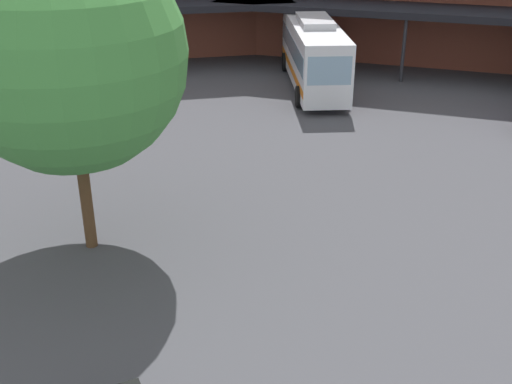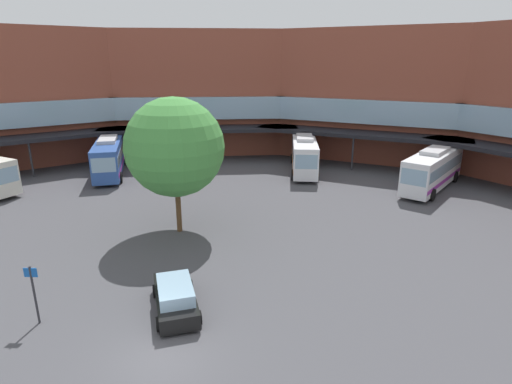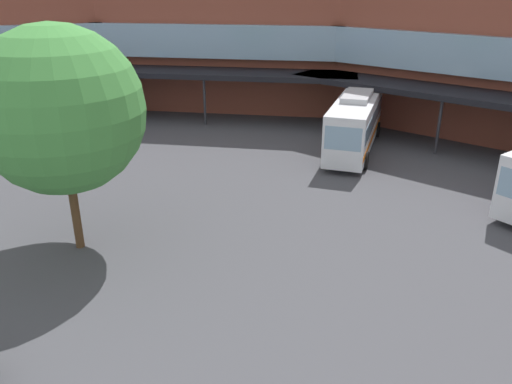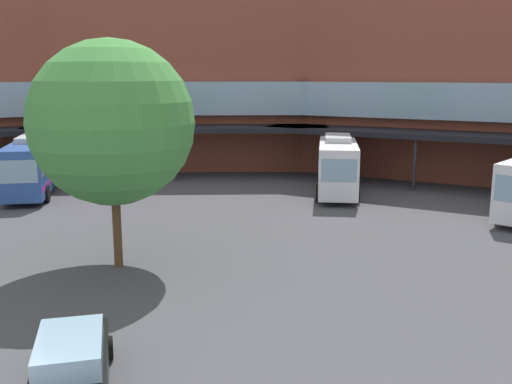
{
  "view_description": "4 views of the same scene",
  "coord_description": "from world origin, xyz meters",
  "px_view_note": "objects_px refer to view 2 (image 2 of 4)",
  "views": [
    {
      "loc": [
        2.19,
        -4.51,
        10.14
      ],
      "look_at": [
        1.33,
        11.97,
        2.26
      ],
      "focal_mm": 44.8,
      "sensor_mm": 36.0,
      "label": 1
    },
    {
      "loc": [
        6.38,
        -13.17,
        11.6
      ],
      "look_at": [
        0.98,
        16.12,
        2.05
      ],
      "focal_mm": 29.13,
      "sensor_mm": 36.0,
      "label": 2
    },
    {
      "loc": [
        11.14,
        -2.09,
        10.83
      ],
      "look_at": [
        2.79,
        16.37,
        2.25
      ],
      "focal_mm": 35.89,
      "sensor_mm": 36.0,
      "label": 3
    },
    {
      "loc": [
        7.07,
        -9.02,
        7.96
      ],
      "look_at": [
        1.57,
        14.69,
        3.01
      ],
      "focal_mm": 41.1,
      "sensor_mm": 36.0,
      "label": 4
    }
  ],
  "objects_px": {
    "bus_1": "(433,169)",
    "parked_car": "(175,297)",
    "plaza_tree": "(175,147)",
    "bus_2": "(304,154)",
    "stop_sign_post": "(34,289)",
    "bus_0": "(109,156)"
  },
  "relations": [
    {
      "from": "bus_0",
      "to": "stop_sign_post",
      "type": "bearing_deg",
      "value": -2.15
    },
    {
      "from": "bus_1",
      "to": "plaza_tree",
      "type": "distance_m",
      "value": 24.38
    },
    {
      "from": "bus_2",
      "to": "plaza_tree",
      "type": "relative_size",
      "value": 1.14
    },
    {
      "from": "plaza_tree",
      "to": "bus_0",
      "type": "bearing_deg",
      "value": 133.33
    },
    {
      "from": "bus_2",
      "to": "stop_sign_post",
      "type": "height_order",
      "value": "bus_2"
    },
    {
      "from": "plaza_tree",
      "to": "stop_sign_post",
      "type": "xyz_separation_m",
      "value": [
        -2.56,
        -11.42,
        -4.25
      ]
    },
    {
      "from": "parked_car",
      "to": "bus_2",
      "type": "bearing_deg",
      "value": -35.28
    },
    {
      "from": "plaza_tree",
      "to": "stop_sign_post",
      "type": "distance_m",
      "value": 12.45
    },
    {
      "from": "bus_1",
      "to": "parked_car",
      "type": "relative_size",
      "value": 2.24
    },
    {
      "from": "stop_sign_post",
      "to": "parked_car",
      "type": "bearing_deg",
      "value": 19.73
    },
    {
      "from": "bus_2",
      "to": "plaza_tree",
      "type": "bearing_deg",
      "value": -28.72
    },
    {
      "from": "parked_car",
      "to": "plaza_tree",
      "type": "xyz_separation_m",
      "value": [
        -3.28,
        9.32,
        5.27
      ]
    },
    {
      "from": "bus_0",
      "to": "parked_car",
      "type": "height_order",
      "value": "bus_0"
    },
    {
      "from": "bus_2",
      "to": "plaza_tree",
      "type": "distance_m",
      "value": 19.91
    },
    {
      "from": "bus_0",
      "to": "parked_car",
      "type": "bearing_deg",
      "value": 10.75
    },
    {
      "from": "plaza_tree",
      "to": "bus_2",
      "type": "bearing_deg",
      "value": 67.65
    },
    {
      "from": "bus_0",
      "to": "bus_2",
      "type": "xyz_separation_m",
      "value": [
        20.07,
        4.6,
        0.01
      ]
    },
    {
      "from": "bus_0",
      "to": "bus_1",
      "type": "height_order",
      "value": "bus_0"
    },
    {
      "from": "plaza_tree",
      "to": "stop_sign_post",
      "type": "bearing_deg",
      "value": -102.66
    },
    {
      "from": "bus_0",
      "to": "plaza_tree",
      "type": "xyz_separation_m",
      "value": [
        12.66,
        -13.42,
        4.07
      ]
    },
    {
      "from": "bus_2",
      "to": "bus_0",
      "type": "bearing_deg",
      "value": -83.46
    },
    {
      "from": "bus_2",
      "to": "parked_car",
      "type": "relative_size",
      "value": 2.25
    }
  ]
}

